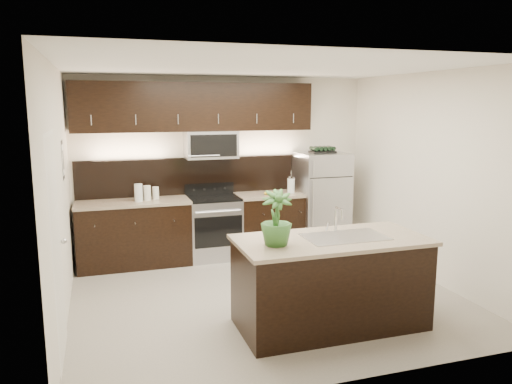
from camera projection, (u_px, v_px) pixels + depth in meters
The scene contains 12 objects.
ground at pixel (266, 296), 6.03m from camera, with size 4.50×4.50×0.00m, color gray.
room_walls at pixel (258, 157), 5.67m from camera, with size 4.52×4.02×2.71m.
counter_run at pixel (200, 228), 7.40m from camera, with size 3.51×0.65×0.94m.
upper_fixtures at pixel (198, 115), 7.26m from camera, with size 3.49×0.40×1.66m.
island at pixel (330, 282), 5.16m from camera, with size 1.96×0.96×0.94m.
sink_faucet at pixel (344, 235), 5.13m from camera, with size 0.84×0.50×0.28m.
refrigerator at pixel (321, 202), 7.87m from camera, with size 0.74×0.67×1.54m, color #B2B2B7.
wine_rack at pixel (323, 150), 7.73m from camera, with size 0.38×0.24×0.09m.
plant at pixel (276, 218), 4.79m from camera, with size 0.30×0.30×0.54m, color #2E5D25.
canisters at pixel (145, 193), 7.06m from camera, with size 0.35×0.21×0.25m.
french_press at pixel (291, 185), 7.68m from camera, with size 0.12×0.12×0.34m.
bananas at pixel (266, 193), 7.54m from camera, with size 0.15×0.12×0.05m, color gold.
Camera 1 is at (-1.84, -5.42, 2.29)m, focal length 35.00 mm.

